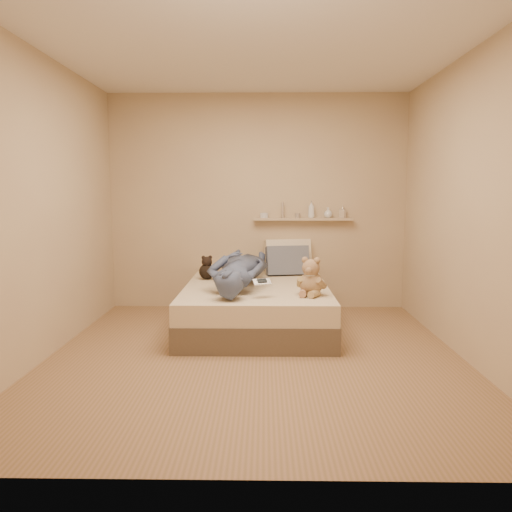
{
  "coord_description": "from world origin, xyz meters",
  "views": [
    {
      "loc": [
        0.08,
        -4.22,
        1.43
      ],
      "look_at": [
        0.0,
        0.65,
        0.8
      ],
      "focal_mm": 35.0,
      "sensor_mm": 36.0,
      "label": 1
    }
  ],
  "objects_px": {
    "game_console": "(262,282)",
    "pillow_cream": "(288,257)",
    "bed": "(256,307)",
    "person": "(239,269)",
    "wall_shelf": "(303,219)",
    "teddy_bear": "(311,280)",
    "dark_plush": "(207,269)",
    "pillow_grey": "(287,261)"
  },
  "relations": [
    {
      "from": "dark_plush",
      "to": "wall_shelf",
      "type": "height_order",
      "value": "wall_shelf"
    },
    {
      "from": "bed",
      "to": "teddy_bear",
      "type": "xyz_separation_m",
      "value": [
        0.52,
        -0.49,
        0.38
      ]
    },
    {
      "from": "bed",
      "to": "pillow_cream",
      "type": "height_order",
      "value": "pillow_cream"
    },
    {
      "from": "bed",
      "to": "pillow_cream",
      "type": "distance_m",
      "value": 1.0
    },
    {
      "from": "bed",
      "to": "pillow_cream",
      "type": "xyz_separation_m",
      "value": [
        0.37,
        0.83,
        0.43
      ]
    },
    {
      "from": "game_console",
      "to": "wall_shelf",
      "type": "bearing_deg",
      "value": 72.03
    },
    {
      "from": "pillow_cream",
      "to": "wall_shelf",
      "type": "bearing_deg",
      "value": 23.35
    },
    {
      "from": "dark_plush",
      "to": "wall_shelf",
      "type": "bearing_deg",
      "value": 25.54
    },
    {
      "from": "person",
      "to": "wall_shelf",
      "type": "relative_size",
      "value": 1.3
    },
    {
      "from": "bed",
      "to": "game_console",
      "type": "height_order",
      "value": "game_console"
    },
    {
      "from": "teddy_bear",
      "to": "dark_plush",
      "type": "height_order",
      "value": "teddy_bear"
    },
    {
      "from": "game_console",
      "to": "teddy_bear",
      "type": "bearing_deg",
      "value": 13.65
    },
    {
      "from": "dark_plush",
      "to": "wall_shelf",
      "type": "distance_m",
      "value": 1.34
    },
    {
      "from": "pillow_grey",
      "to": "game_console",
      "type": "bearing_deg",
      "value": -102.9
    },
    {
      "from": "teddy_bear",
      "to": "pillow_grey",
      "type": "bearing_deg",
      "value": 98.09
    },
    {
      "from": "pillow_cream",
      "to": "person",
      "type": "xyz_separation_m",
      "value": [
        -0.55,
        -0.89,
        -0.01
      ]
    },
    {
      "from": "dark_plush",
      "to": "pillow_cream",
      "type": "bearing_deg",
      "value": 25.97
    },
    {
      "from": "pillow_grey",
      "to": "person",
      "type": "relative_size",
      "value": 0.32
    },
    {
      "from": "person",
      "to": "wall_shelf",
      "type": "xyz_separation_m",
      "value": [
        0.73,
        0.97,
        0.46
      ]
    },
    {
      "from": "dark_plush",
      "to": "person",
      "type": "bearing_deg",
      "value": -48.69
    },
    {
      "from": "wall_shelf",
      "to": "bed",
      "type": "bearing_deg",
      "value": -121.18
    },
    {
      "from": "game_console",
      "to": "wall_shelf",
      "type": "relative_size",
      "value": 0.15
    },
    {
      "from": "game_console",
      "to": "pillow_grey",
      "type": "height_order",
      "value": "pillow_grey"
    },
    {
      "from": "game_console",
      "to": "pillow_cream",
      "type": "relative_size",
      "value": 0.33
    },
    {
      "from": "game_console",
      "to": "bed",
      "type": "bearing_deg",
      "value": 95.67
    },
    {
      "from": "teddy_bear",
      "to": "bed",
      "type": "bearing_deg",
      "value": 136.9
    },
    {
      "from": "game_console",
      "to": "pillow_grey",
      "type": "distance_m",
      "value": 1.33
    },
    {
      "from": "game_console",
      "to": "person",
      "type": "distance_m",
      "value": 0.6
    },
    {
      "from": "wall_shelf",
      "to": "pillow_grey",
      "type": "bearing_deg",
      "value": -131.57
    },
    {
      "from": "game_console",
      "to": "dark_plush",
      "type": "height_order",
      "value": "dark_plush"
    },
    {
      "from": "bed",
      "to": "wall_shelf",
      "type": "distance_m",
      "value": 1.38
    },
    {
      "from": "teddy_bear",
      "to": "game_console",
      "type": "bearing_deg",
      "value": -166.35
    },
    {
      "from": "pillow_cream",
      "to": "teddy_bear",
      "type": "bearing_deg",
      "value": -83.24
    },
    {
      "from": "teddy_bear",
      "to": "dark_plush",
      "type": "relative_size",
      "value": 1.37
    },
    {
      "from": "game_console",
      "to": "pillow_cream",
      "type": "distance_m",
      "value": 1.47
    },
    {
      "from": "dark_plush",
      "to": "person",
      "type": "height_order",
      "value": "person"
    },
    {
      "from": "pillow_grey",
      "to": "wall_shelf",
      "type": "distance_m",
      "value": 0.56
    },
    {
      "from": "pillow_grey",
      "to": "wall_shelf",
      "type": "relative_size",
      "value": 0.42
    },
    {
      "from": "teddy_bear",
      "to": "dark_plush",
      "type": "distance_m",
      "value": 1.39
    },
    {
      "from": "bed",
      "to": "game_console",
      "type": "xyz_separation_m",
      "value": [
        0.06,
        -0.6,
        0.38
      ]
    },
    {
      "from": "game_console",
      "to": "pillow_grey",
      "type": "bearing_deg",
      "value": 77.1
    },
    {
      "from": "bed",
      "to": "game_console",
      "type": "relative_size",
      "value": 10.37
    }
  ]
}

